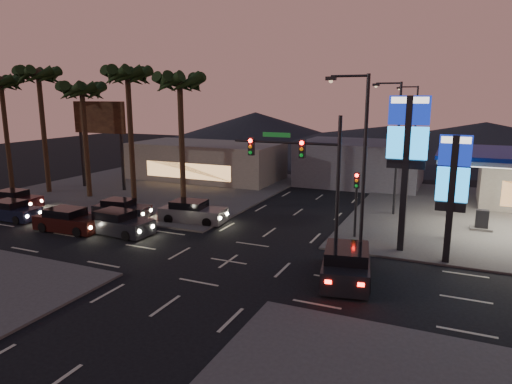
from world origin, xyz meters
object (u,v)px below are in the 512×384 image
at_px(car_lane_a_rear, 12,211).
at_px(car_lane_b_mid, 121,209).
at_px(pylon_sign_short, 453,180).
at_px(traffic_signal_mast, 307,167).
at_px(car_lane_b_front, 192,212).
at_px(car_lane_b_rear, 15,200).
at_px(car_lane_a_front, 118,223).
at_px(car_lane_a_mid, 69,221).
at_px(suv_station, 346,264).
at_px(pylon_sign_tall, 407,143).

height_order(car_lane_a_rear, car_lane_b_mid, car_lane_a_rear).
bearing_deg(car_lane_a_rear, pylon_sign_short, 6.10).
distance_m(traffic_signal_mast, car_lane_b_mid, 16.35).
distance_m(traffic_signal_mast, car_lane_b_front, 11.59).
bearing_deg(car_lane_b_rear, car_lane_a_front, -10.66).
distance_m(car_lane_a_mid, car_lane_b_mid, 4.32).
xyz_separation_m(car_lane_a_rear, car_lane_b_mid, (7.08, 3.73, -0.01)).
relative_size(car_lane_a_front, car_lane_a_mid, 1.01).
xyz_separation_m(car_lane_a_front, car_lane_b_front, (3.00, 4.46, 0.01)).
distance_m(pylon_sign_short, suv_station, 7.34).
relative_size(traffic_signal_mast, car_lane_b_mid, 1.81).
bearing_deg(traffic_signal_mast, car_lane_b_rear, 175.37).
bearing_deg(suv_station, pylon_sign_tall, 69.68).
distance_m(traffic_signal_mast, car_lane_a_front, 13.61).
xyz_separation_m(pylon_sign_tall, traffic_signal_mast, (-4.74, -3.51, -1.17)).
distance_m(car_lane_a_rear, car_lane_b_mid, 8.00).
bearing_deg(car_lane_a_front, traffic_signal_mast, 1.43).
height_order(pylon_sign_short, car_lane_a_front, pylon_sign_short).
relative_size(car_lane_a_front, car_lane_b_rear, 1.08).
height_order(car_lane_a_mid, car_lane_a_rear, car_lane_a_mid).
xyz_separation_m(car_lane_a_mid, car_lane_a_rear, (-6.12, 0.48, -0.06)).
xyz_separation_m(car_lane_a_front, car_lane_b_mid, (-2.55, 3.38, -0.07)).
height_order(traffic_signal_mast, car_lane_a_rear, traffic_signal_mast).
height_order(car_lane_a_front, car_lane_b_front, car_lane_b_front).
height_order(pylon_sign_short, car_lane_b_mid, pylon_sign_short).
bearing_deg(traffic_signal_mast, car_lane_a_front, -178.57).
bearing_deg(car_lane_a_front, pylon_sign_tall, 12.30).
height_order(traffic_signal_mast, suv_station, traffic_signal_mast).
relative_size(car_lane_b_front, car_lane_b_rear, 1.11).
bearing_deg(car_lane_a_mid, traffic_signal_mast, 4.01).
bearing_deg(car_lane_b_front, traffic_signal_mast, -22.82).
bearing_deg(traffic_signal_mast, car_lane_b_front, 157.18).
bearing_deg(car_lane_b_front, car_lane_b_rear, -172.49).
relative_size(car_lane_a_front, car_lane_b_mid, 1.10).
distance_m(car_lane_a_front, car_lane_a_rear, 9.63).
bearing_deg(pylon_sign_tall, car_lane_a_rear, -171.28).
relative_size(pylon_sign_short, car_lane_b_rear, 1.55).
height_order(pylon_sign_tall, car_lane_b_rear, pylon_sign_tall).
height_order(pylon_sign_tall, traffic_signal_mast, pylon_sign_tall).
height_order(traffic_signal_mast, car_lane_b_rear, traffic_signal_mast).
bearing_deg(car_lane_a_rear, pylon_sign_tall, 8.72).
bearing_deg(car_lane_a_front, suv_station, -5.58).
xyz_separation_m(pylon_sign_tall, car_lane_b_front, (-14.59, 0.63, -5.66)).
height_order(car_lane_a_front, car_lane_a_rear, car_lane_a_front).
distance_m(car_lane_a_mid, car_lane_b_rear, 9.76).
height_order(pylon_sign_tall, car_lane_b_front, pylon_sign_tall).
bearing_deg(car_lane_a_mid, pylon_sign_tall, 12.45).
height_order(car_lane_a_rear, car_lane_b_rear, car_lane_b_rear).
relative_size(pylon_sign_short, traffic_signal_mast, 0.88).
xyz_separation_m(pylon_sign_short, suv_station, (-4.48, -4.36, -3.84)).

